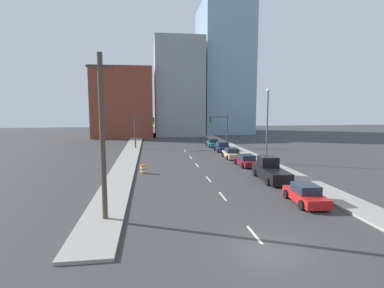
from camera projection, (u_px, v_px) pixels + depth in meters
The scene contains 23 objects.
ground_plane at pixel (268, 251), 14.74m from camera, with size 200.00×200.00×0.00m, color #38383A.
sidewalk_left at pixel (134, 143), 58.77m from camera, with size 2.69×92.06×0.18m.
sidewalk_right at pixel (221, 142), 61.19m from camera, with size 2.69×92.06×0.18m.
lane_stripe_at_2m at pixel (254, 234), 16.70m from camera, with size 0.16×2.40×0.01m, color beige.
lane_stripe_at_9m at pixel (223, 196), 23.94m from camera, with size 0.16×2.40×0.01m, color beige.
lane_stripe_at_15m at pixel (209, 179), 29.66m from camera, with size 0.16×2.40×0.01m, color beige.
lane_stripe_at_23m at pixel (197, 165), 36.91m from camera, with size 0.16×2.40×0.01m, color beige.
lane_stripe_at_28m at pixel (191, 157), 42.61m from camera, with size 0.16×2.40×0.01m, color beige.
lane_stripe_at_35m at pixel (185, 151), 49.47m from camera, with size 0.16×2.40×0.01m, color beige.
building_brick_left at pixel (124, 103), 74.70m from camera, with size 14.00×16.00×16.44m.
building_office_center at pixel (177, 89), 80.07m from camera, with size 12.00×20.00×24.05m.
building_glass_right at pixel (223, 70), 85.18m from camera, with size 13.00×20.00×35.50m.
traffic_signal_left at pixel (141, 127), 51.32m from camera, with size 3.42×0.35×5.82m.
traffic_signal_right at pixel (222, 127), 53.29m from camera, with size 3.42×0.35×5.82m.
utility_pole_left_near at pixel (102, 137), 18.07m from camera, with size 1.60×0.32×10.27m.
traffic_barrel at pixel (143, 169), 32.23m from camera, with size 0.56×0.56×0.95m.
street_lamp at pixel (267, 121), 37.53m from camera, with size 0.44×0.44×9.41m.
sedan_red at pixel (305, 195), 22.07m from camera, with size 2.22×4.44×1.45m.
pickup_truck_black at pixel (270, 171), 29.32m from camera, with size 2.43×6.26×2.20m.
sedan_maroon at pixel (247, 161), 36.40m from camera, with size 2.27×4.44×1.36m.
sedan_tan at pixel (232, 154), 42.09m from camera, with size 2.24×4.71×1.39m.
sedan_navy at pixel (222, 147), 48.41m from camera, with size 2.17×4.28×1.53m.
sedan_teal at pixel (213, 143), 54.32m from camera, with size 2.03×4.35×1.44m.
Camera 1 is at (-5.67, -13.33, 7.03)m, focal length 28.00 mm.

